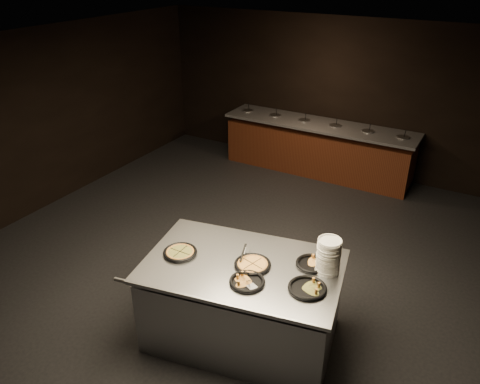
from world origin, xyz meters
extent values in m
cube|color=black|center=(0.00, 0.00, -0.01)|extent=(7.00, 8.00, 0.01)
cube|color=black|center=(0.00, 0.00, 2.90)|extent=(7.00, 8.00, 0.01)
cube|color=black|center=(0.00, 4.00, 1.45)|extent=(7.00, 0.01, 2.90)
cube|color=black|center=(-3.50, 0.00, 1.45)|extent=(0.01, 8.00, 2.90)
cube|color=#5C2A15|center=(0.00, 3.58, 0.43)|extent=(3.60, 0.75, 0.85)
cube|color=slate|center=(0.00, 3.58, 0.97)|extent=(3.70, 0.83, 0.05)
cube|color=#391F0D|center=(0.00, 3.58, 0.04)|extent=(3.60, 0.69, 0.08)
cylinder|color=silver|center=(-1.55, 3.58, 0.98)|extent=(0.22, 0.22, 0.08)
cylinder|color=#3F6C2B|center=(-1.55, 3.58, 1.00)|extent=(0.19, 0.19, 0.02)
cylinder|color=black|center=(-1.52, 3.56, 1.09)|extent=(0.04, 0.10, 0.19)
cylinder|color=silver|center=(-0.93, 3.58, 0.98)|extent=(0.22, 0.22, 0.08)
cylinder|color=#3F6C2B|center=(-0.93, 3.58, 1.00)|extent=(0.19, 0.19, 0.02)
cylinder|color=black|center=(-0.90, 3.56, 1.09)|extent=(0.04, 0.10, 0.19)
cylinder|color=silver|center=(-0.31, 3.58, 0.98)|extent=(0.22, 0.22, 0.08)
cylinder|color=#3F6C2B|center=(-0.31, 3.58, 1.00)|extent=(0.19, 0.19, 0.02)
cylinder|color=black|center=(-0.28, 3.56, 1.09)|extent=(0.04, 0.10, 0.19)
cylinder|color=silver|center=(0.31, 3.58, 0.98)|extent=(0.22, 0.22, 0.08)
cylinder|color=#3F6C2B|center=(0.31, 3.58, 1.00)|extent=(0.19, 0.19, 0.02)
cylinder|color=black|center=(0.34, 3.56, 1.09)|extent=(0.04, 0.10, 0.19)
cylinder|color=silver|center=(0.93, 3.58, 0.98)|extent=(0.22, 0.22, 0.08)
cylinder|color=#3F6C2B|center=(0.93, 3.58, 1.00)|extent=(0.19, 0.19, 0.02)
cylinder|color=black|center=(0.96, 3.56, 1.09)|extent=(0.04, 0.10, 0.19)
cylinder|color=silver|center=(1.55, 3.58, 0.98)|extent=(0.22, 0.22, 0.08)
cylinder|color=#3F6C2B|center=(1.55, 3.58, 1.00)|extent=(0.19, 0.19, 0.02)
cylinder|color=black|center=(1.58, 3.56, 1.09)|extent=(0.04, 0.10, 0.19)
cube|color=silver|center=(0.95, -1.05, 0.45)|extent=(2.17, 1.56, 0.89)
cube|color=silver|center=(0.95, -1.05, 0.97)|extent=(2.26, 1.65, 0.04)
cylinder|color=silver|center=(0.95, -1.70, 0.97)|extent=(2.03, 0.43, 0.04)
cylinder|color=white|center=(1.75, -0.72, 1.18)|extent=(0.25, 0.25, 0.38)
cylinder|color=black|center=(0.26, -1.22, 1.00)|extent=(0.34, 0.34, 0.01)
torus|color=black|center=(0.26, -1.22, 1.01)|extent=(0.37, 0.37, 0.04)
torus|color=olive|center=(0.26, -1.22, 1.01)|extent=(0.31, 0.31, 0.03)
cylinder|color=#AE9945|center=(0.26, -1.22, 1.01)|extent=(0.26, 0.26, 0.02)
cube|color=black|center=(0.26, -1.22, 1.02)|extent=(0.01, 0.26, 0.00)
cube|color=black|center=(0.26, -1.22, 1.02)|extent=(0.26, 0.01, 0.00)
cylinder|color=black|center=(1.05, -1.02, 1.00)|extent=(0.36, 0.36, 0.01)
torus|color=black|center=(1.05, -1.02, 1.01)|extent=(0.39, 0.39, 0.04)
torus|color=olive|center=(1.05, -1.02, 1.01)|extent=(0.32, 0.32, 0.03)
cylinder|color=#F6C859|center=(1.05, -1.02, 1.01)|extent=(0.28, 0.28, 0.02)
cube|color=black|center=(1.05, -1.02, 1.02)|extent=(0.08, 0.27, 0.00)
cube|color=black|center=(1.05, -1.02, 1.02)|extent=(0.27, 0.08, 0.00)
cylinder|color=black|center=(1.58, -0.70, 1.00)|extent=(0.32, 0.32, 0.01)
torus|color=black|center=(1.58, -0.70, 1.01)|extent=(0.34, 0.34, 0.04)
cylinder|color=black|center=(1.14, -1.30, 1.00)|extent=(0.33, 0.33, 0.01)
torus|color=black|center=(1.14, -1.30, 1.01)|extent=(0.36, 0.36, 0.04)
cylinder|color=black|center=(1.69, -1.09, 1.00)|extent=(0.36, 0.36, 0.01)
torus|color=black|center=(1.69, -1.09, 1.01)|extent=(0.38, 0.38, 0.04)
cube|color=silver|center=(0.86, -0.83, 1.01)|extent=(0.11, 0.12, 0.00)
cylinder|color=black|center=(0.91, -0.98, 1.08)|extent=(0.06, 0.19, 0.12)
cylinder|color=silver|center=(0.89, -0.90, 1.04)|extent=(0.03, 0.10, 0.08)
cube|color=silver|center=(1.23, -1.35, 1.01)|extent=(0.13, 0.12, 0.00)
cylinder|color=black|center=(1.09, -1.28, 1.08)|extent=(0.17, 0.11, 0.13)
cylinder|color=silver|center=(1.16, -1.32, 1.04)|extent=(0.09, 0.06, 0.08)
camera|label=1|loc=(2.91, -4.53, 3.90)|focal=35.00mm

